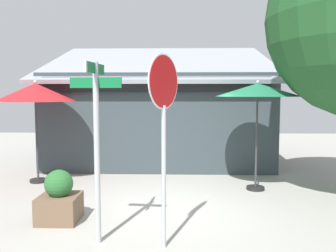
% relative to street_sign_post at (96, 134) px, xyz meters
% --- Properties ---
extents(ground_plane, '(28.00, 28.00, 0.10)m').
position_rel_street_sign_post_xyz_m(ground_plane, '(1.20, 1.85, -1.80)').
color(ground_plane, '#9E9B93').
extents(cafe_building, '(7.62, 5.45, 4.27)m').
position_rel_street_sign_post_xyz_m(cafe_building, '(0.64, 7.31, -0.17)').
color(cafe_building, '#333D42').
rests_on(cafe_building, ground).
extents(street_sign_post, '(0.82, 0.88, 2.87)m').
position_rel_street_sign_post_xyz_m(street_sign_post, '(0.00, 0.00, 0.00)').
color(street_sign_post, '#A8AAB2').
rests_on(street_sign_post, ground).
extents(stop_sign, '(0.42, 0.74, 2.98)m').
position_rel_street_sign_post_xyz_m(stop_sign, '(1.06, -0.15, 0.35)').
color(stop_sign, '#A8AAB2').
rests_on(stop_sign, ground).
extents(patio_umbrella_crimson_left, '(2.07, 2.07, 2.72)m').
position_rel_street_sign_post_xyz_m(patio_umbrella_crimson_left, '(-2.49, 3.87, 0.64)').
color(patio_umbrella_crimson_left, black).
rests_on(patio_umbrella_crimson_left, ground).
extents(patio_umbrella_forest_green_center, '(2.05, 2.05, 2.69)m').
position_rel_street_sign_post_xyz_m(patio_umbrella_forest_green_center, '(3.19, 3.26, 0.68)').
color(patio_umbrella_forest_green_center, black).
rests_on(patio_umbrella_forest_green_center, ground).
extents(sidewalk_planter, '(0.73, 0.73, 0.97)m').
position_rel_street_sign_post_xyz_m(sidewalk_planter, '(-0.94, 0.94, -1.34)').
color(sidewalk_planter, brown).
rests_on(sidewalk_planter, ground).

